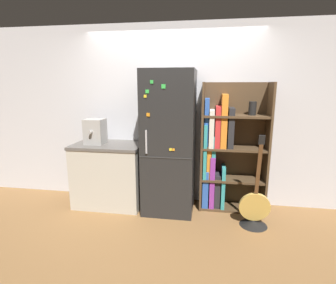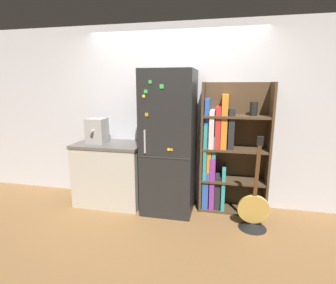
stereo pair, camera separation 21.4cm
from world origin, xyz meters
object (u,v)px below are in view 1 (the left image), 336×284
object	(u,v)px
bookshelf	(224,152)
espresso_machine	(95,131)
refrigerator	(169,143)
guitar	(254,213)

from	to	relation	value
bookshelf	espresso_machine	distance (m)	1.85
refrigerator	guitar	world-z (taller)	refrigerator
bookshelf	guitar	world-z (taller)	bookshelf
bookshelf	espresso_machine	bearing A→B (deg)	-174.39
guitar	espresso_machine	bearing A→B (deg)	172.02
espresso_machine	guitar	bearing A→B (deg)	-7.98
espresso_machine	guitar	distance (m)	2.41
bookshelf	guitar	size ratio (longest dim) A/B	1.50
refrigerator	guitar	distance (m)	1.42
guitar	bookshelf	bearing A→B (deg)	127.83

